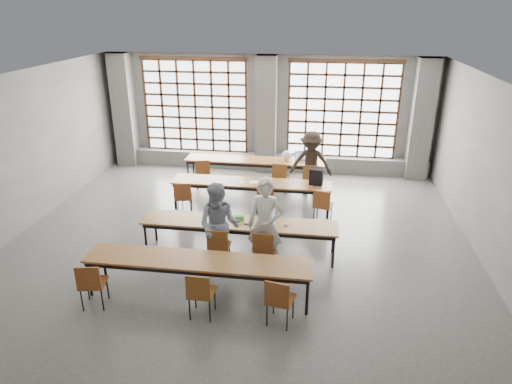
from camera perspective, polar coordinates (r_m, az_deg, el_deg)
floor at (r=9.70m, az=-2.61°, el=-7.53°), size 11.00×11.00×0.00m
ceiling at (r=8.51m, az=-3.03°, el=13.35°), size 11.00×11.00×0.00m
wall_back at (r=14.18m, az=1.46°, el=9.83°), size 10.00×0.00×10.00m
wall_left at (r=11.03m, az=-29.28°, el=3.23°), size 0.00×11.00×11.00m
wall_right at (r=9.42m, az=28.61°, el=0.44°), size 0.00×11.00×11.00m
column_left at (r=15.12m, az=-16.12°, el=9.76°), size 0.60×0.55×3.50m
column_mid at (r=13.91m, az=1.32°, el=9.58°), size 0.60×0.55×3.50m
column_right at (r=14.11m, az=19.98°, el=8.43°), size 0.60×0.55×3.50m
window_left at (r=14.51m, az=-7.58°, el=10.54°), size 3.32×0.12×3.00m
window_right at (r=13.99m, az=10.75°, el=9.91°), size 3.32×0.12×3.00m
sill_ledge at (r=14.39m, az=1.31°, el=3.82°), size 9.80×0.35×0.50m
desk_row_a at (r=13.09m, az=-0.11°, el=3.82°), size 4.00×0.70×0.73m
desk_row_b at (r=11.42m, az=-0.58°, el=0.99°), size 4.00×0.70×0.73m
desk_row_c at (r=9.35m, az=-2.11°, el=-4.11°), size 4.00×0.70×0.73m
desk_row_d at (r=8.10m, az=-7.25°, el=-8.77°), size 4.00×0.70×0.73m
chair_back_left at (r=12.82m, az=-6.66°, el=2.65°), size 0.50×0.50×0.88m
chair_back_mid at (r=12.45m, az=3.06°, el=2.18°), size 0.47×0.48×0.88m
chair_back_right at (r=12.41m, az=6.80°, el=1.98°), size 0.43×0.43×0.88m
chair_mid_left at (r=11.25m, az=-9.06°, el=-0.37°), size 0.50×0.51×0.88m
chair_mid_centre at (r=10.84m, az=1.09°, el=-0.96°), size 0.50×0.50×0.88m
chair_mid_right at (r=10.77m, az=8.32°, el=-1.37°), size 0.50×0.51×0.88m
chair_front_left at (r=8.92m, az=-4.71°, el=-6.50°), size 0.43×0.44×0.88m
chair_front_right at (r=8.78m, az=1.02°, el=-6.93°), size 0.44×0.45×0.88m
chair_near_left at (r=8.27m, az=-19.91°, el=-10.44°), size 0.49×0.49×0.88m
chair_near_mid at (r=7.62m, az=-6.98°, el=-12.14°), size 0.43×0.43×0.88m
chair_near_right at (r=7.42m, az=2.90°, el=-13.02°), size 0.50×0.50×0.88m
student_male at (r=8.70m, az=1.18°, el=-4.16°), size 0.74×0.53×1.89m
student_female at (r=8.88m, az=-4.61°, el=-4.23°), size 0.88×0.70×1.73m
student_back at (r=12.42m, az=6.88°, el=3.63°), size 1.13×0.66×1.74m
laptop_front at (r=9.32m, az=1.32°, el=-3.33°), size 0.38×0.32×0.26m
laptop_back at (r=13.03m, az=5.74°, el=4.21°), size 0.46×0.43×0.26m
mouse at (r=9.18m, az=3.72°, el=-4.07°), size 0.11×0.09×0.04m
green_box at (r=9.38m, az=-2.33°, el=-3.27°), size 0.27×0.17×0.09m
phone at (r=9.20m, az=-1.12°, el=-4.05°), size 0.14×0.09×0.01m
paper_sheet_a at (r=11.55m, az=-3.49°, el=1.54°), size 0.30×0.21×0.00m
paper_sheet_b at (r=11.40m, az=-2.11°, el=1.28°), size 0.34×0.29×0.00m
paper_sheet_c at (r=11.38m, az=-0.08°, el=1.27°), size 0.33×0.25×0.00m
backpack at (r=11.25m, az=7.54°, el=1.90°), size 0.35×0.25×0.40m
plastic_bag at (r=12.97m, az=3.87°, el=4.57°), size 0.32×0.29×0.29m
red_pouch at (r=8.35m, az=-19.73°, el=-10.36°), size 0.21×0.10×0.06m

